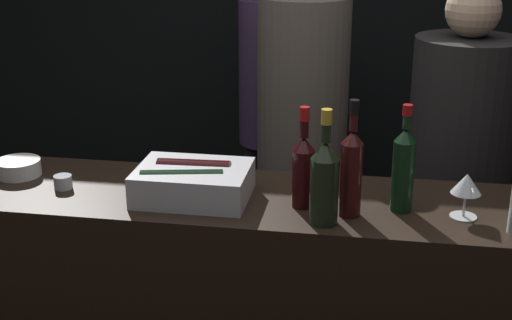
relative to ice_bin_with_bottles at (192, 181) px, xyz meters
name	(u,v)px	position (x,y,z in m)	size (l,w,h in m)	color
wall_back_chalkboard	(314,11)	(0.20, 2.11, 0.27)	(6.40, 0.06, 2.80)	black
ice_bin_with_bottles	(192,181)	(0.00, 0.00, 0.00)	(0.37, 0.28, 0.12)	silver
bowl_white	(18,167)	(-0.67, 0.09, -0.03)	(0.16, 0.16, 0.06)	silver
wine_glass	(466,185)	(0.87, -0.01, 0.05)	(0.09, 0.09, 0.14)	silver
candle_votive	(63,182)	(-0.46, 0.00, -0.03)	(0.06, 0.06, 0.05)	silver
red_wine_bottle_burgundy	(403,167)	(0.68, 0.01, 0.09)	(0.07, 0.07, 0.35)	black
champagne_bottle	(324,180)	(0.44, -0.13, 0.08)	(0.09, 0.09, 0.36)	black
red_wine_bottle_black_foil	(351,169)	(0.52, -0.06, 0.09)	(0.07, 0.07, 0.37)	#380F0F
red_wine_bottle_tall	(303,168)	(0.37, -0.01, 0.07)	(0.07, 0.07, 0.33)	black
person_in_hoodie	(302,133)	(0.27, 0.92, -0.11)	(0.40, 0.40, 1.84)	black
person_blond_tee	(456,175)	(0.93, 0.70, -0.18)	(0.42, 0.42, 1.72)	black
person_grey_polo	(270,108)	(0.05, 1.41, -0.14)	(0.32, 0.32, 1.76)	black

